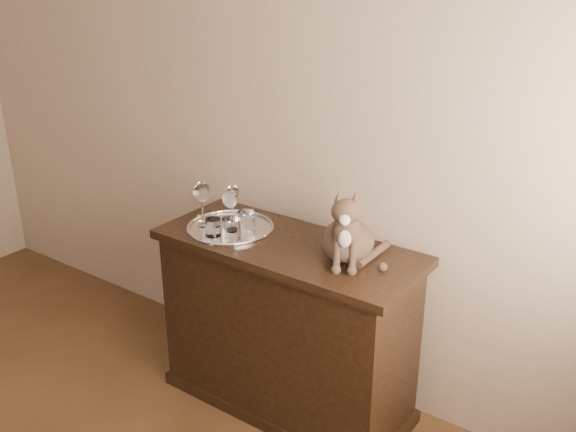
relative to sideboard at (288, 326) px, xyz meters
The scene contains 10 objects.
wall_back 1.15m from the sideboard, 152.68° to the left, with size 4.00×0.10×2.70m, color #BBA58C.
sideboard is the anchor object (origin of this frame).
tray 0.52m from the sideboard, behind, with size 0.40×0.40×0.01m, color white.
wine_glass_b 0.63m from the sideboard, behind, with size 0.07×0.07×0.18m, color white, non-canonical shape.
wine_glass_c 0.69m from the sideboard, behind, with size 0.08×0.08×0.21m, color white, non-canonical shape.
wine_glass_d 0.61m from the sideboard, behind, with size 0.07×0.07×0.19m, color white, non-canonical shape.
tumbler_a 0.54m from the sideboard, 152.38° to the right, with size 0.08×0.08×0.09m, color silver.
tumbler_b 0.58m from the sideboard, 155.80° to the right, with size 0.07×0.07×0.08m, color white.
tumbler_c 0.53m from the sideboard, behind, with size 0.08×0.08×0.09m, color silver.
cat 0.66m from the sideboard, ahead, with size 0.34×0.31×0.34m, color #473A2A, non-canonical shape.
Camera 1 is at (2.07, -0.14, 2.03)m, focal length 40.00 mm.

